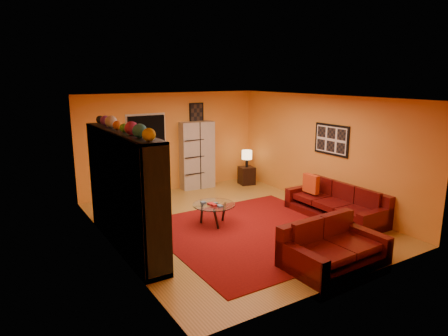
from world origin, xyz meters
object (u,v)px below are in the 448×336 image
entertainment_unit (124,190)px  bowl_chair (134,201)px  storage_cabinet (197,155)px  coffee_table (214,206)px  loveseat (330,247)px  sofa (338,204)px  tv (127,193)px  side_table (247,175)px  table_lamp (247,155)px

entertainment_unit → bowl_chair: size_ratio=4.80×
entertainment_unit → storage_cabinet: 4.05m
entertainment_unit → coffee_table: 1.99m
loveseat → coffee_table: size_ratio=1.95×
loveseat → storage_cabinet: storage_cabinet is taller
sofa → loveseat: same height
sofa → coffee_table: bearing=158.3°
tv → storage_cabinet: bearing=-46.2°
entertainment_unit → loveseat: size_ratio=1.77×
side_table → tv: bearing=-151.1°
coffee_table → loveseat: bearing=-73.7°
sofa → storage_cabinet: 4.05m
sofa → loveseat: 2.34m
loveseat → entertainment_unit: bearing=45.5°
loveseat → bowl_chair: loveseat is taller
entertainment_unit → side_table: entertainment_unit is taller
coffee_table → bowl_chair: bowl_chair is taller
sofa → table_lamp: (-0.12, 3.30, 0.55)m
tv → coffee_table: (1.83, 0.06, -0.59)m
loveseat → bowl_chair: 4.53m
storage_cabinet → entertainment_unit: bearing=-131.5°
tv → storage_cabinet: storage_cabinet is taller
tv → coffee_table: tv is taller
tv → loveseat: size_ratio=0.55×
storage_cabinet → table_lamp: storage_cabinet is taller
sofa → side_table: sofa is taller
sofa → bowl_chair: size_ratio=3.60×
side_table → coffee_table: bearing=-136.6°
tv → table_lamp: tv is taller
entertainment_unit → side_table: (4.29, 2.38, -0.80)m
storage_cabinet → table_lamp: 1.43m
loveseat → sofa: bearing=-52.1°
table_lamp → entertainment_unit: bearing=-151.0°
tv → sofa: (4.36, -0.95, -0.70)m
storage_cabinet → bowl_chair: storage_cabinet is taller
entertainment_unit → loveseat: entertainment_unit is taller
tv → side_table: tv is taller
coffee_table → entertainment_unit: bearing=-176.9°
sofa → coffee_table: 2.73m
entertainment_unit → side_table: size_ratio=6.00×
loveseat → coffee_table: (-0.74, 2.51, 0.11)m
tv → entertainment_unit: bearing=128.3°
entertainment_unit → sofa: size_ratio=1.33×
storage_cabinet → bowl_chair: size_ratio=2.92×
side_table → table_lamp: bearing=0.0°
loveseat → side_table: 5.08m
table_lamp → side_table: bearing=0.0°
loveseat → storage_cabinet: size_ratio=0.93×
coffee_table → table_lamp: size_ratio=1.83×
tv → bowl_chair: tv is taller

